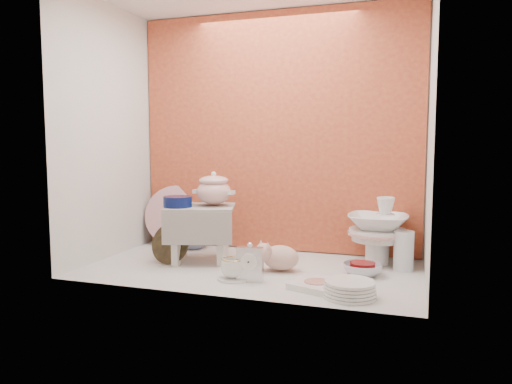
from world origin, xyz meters
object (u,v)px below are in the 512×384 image
step_stool (201,234)px  soup_tureen (214,188)px  plush_pig (281,257)px  blue_white_vase (193,231)px  gold_rim_teacup (234,268)px  dinner_plate_stack (350,289)px  porcelain_tower (378,230)px  floral_platter (175,216)px  crystal_bowl (362,269)px  mantel_clock (250,262)px

step_stool → soup_tureen: size_ratio=1.60×
plush_pig → blue_white_vase: bearing=145.7°
blue_white_vase → gold_rim_teacup: blue_white_vase is taller
plush_pig → dinner_plate_stack: plush_pig is taller
plush_pig → gold_rim_teacup: plush_pig is taller
gold_rim_teacup → dinner_plate_stack: (0.59, -0.09, -0.02)m
step_stool → porcelain_tower: porcelain_tower is taller
step_stool → dinner_plate_stack: size_ratio=1.60×
floral_platter → dinner_plate_stack: floral_platter is taller
step_stool → blue_white_vase: size_ratio=1.74×
step_stool → crystal_bowl: size_ratio=1.92×
plush_pig → step_stool: bearing=166.2°
soup_tureen → floral_platter: bearing=142.6°
floral_platter → gold_rim_teacup: 0.95m
gold_rim_teacup → porcelain_tower: 0.87m
dinner_plate_stack → mantel_clock: bearing=169.4°
soup_tureen → step_stool: bearing=-149.1°
floral_platter → dinner_plate_stack: bearing=-31.0°
plush_pig → gold_rim_teacup: size_ratio=1.94×
soup_tureen → crystal_bowl: (0.86, -0.06, -0.39)m
soup_tureen → gold_rim_teacup: soup_tureen is taller
blue_white_vase → mantel_clock: (0.60, -0.60, -0.01)m
porcelain_tower → mantel_clock: bearing=-135.9°
floral_platter → blue_white_vase: 0.19m
step_stool → dinner_plate_stack: (0.91, -0.39, -0.12)m
step_stool → porcelain_tower: bearing=-2.8°
blue_white_vase → crystal_bowl: bearing=-16.0°
porcelain_tower → step_stool: bearing=-165.4°
blue_white_vase → gold_rim_teacup: bearing=-49.6°
step_stool → floral_platter: size_ratio=0.94×
dinner_plate_stack → porcelain_tower: size_ratio=0.62×
gold_rim_teacup → porcelain_tower: size_ratio=0.34×
blue_white_vase → crystal_bowl: blue_white_vase is taller
step_stool → dinner_plate_stack: 1.00m
soup_tureen → dinner_plate_stack: (0.84, -0.43, -0.39)m
porcelain_tower → plush_pig: bearing=-146.3°
step_stool → mantel_clock: step_stool is taller
mantel_clock → crystal_bowl: (0.52, 0.28, -0.06)m
dinner_plate_stack → step_stool: bearing=156.5°
step_stool → plush_pig: 0.51m
plush_pig → crystal_bowl: (0.43, 0.05, -0.04)m
plush_pig → dinner_plate_stack: (0.41, -0.33, -0.04)m
floral_platter → mantel_clock: bearing=-41.1°
floral_platter → plush_pig: floral_platter is taller
plush_pig → crystal_bowl: size_ratio=1.26×
mantel_clock → gold_rim_teacup: (-0.09, 0.00, -0.03)m
blue_white_vase → dinner_plate_stack: (1.10, -0.70, -0.07)m
gold_rim_teacup → dinner_plate_stack: gold_rim_teacup is taller
floral_platter → mantel_clock: (0.76, -0.66, -0.10)m
step_stool → floral_platter: (-0.36, 0.36, 0.04)m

